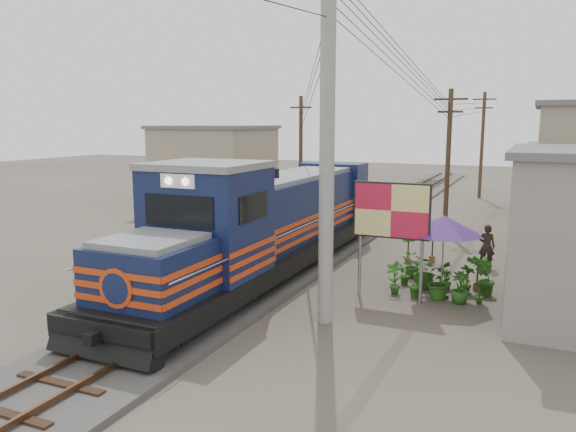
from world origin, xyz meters
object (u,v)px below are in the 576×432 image
at_px(billboard, 391,214).
at_px(market_umbrella, 444,226).
at_px(vendor, 487,246).
at_px(locomotive, 267,226).

bearing_deg(billboard, market_umbrella, 29.83).
xyz_separation_m(market_umbrella, vendor, (0.95, 4.39, -1.46)).
relative_size(locomotive, vendor, 10.18).
distance_m(locomotive, market_umbrella, 6.07).
bearing_deg(billboard, vendor, 65.40).
bearing_deg(locomotive, vendor, 32.28).
bearing_deg(vendor, locomotive, 34.82).
xyz_separation_m(billboard, market_umbrella, (1.45, 0.83, -0.40)).
bearing_deg(vendor, market_umbrella, 80.34).
relative_size(billboard, market_umbrella, 1.36).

